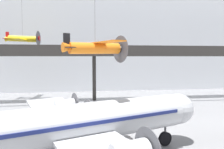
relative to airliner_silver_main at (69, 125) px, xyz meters
name	(u,v)px	position (x,y,z in m)	size (l,w,h in m)	color
hangar_back_wall	(91,44)	(3.29, 38.04, 8.26)	(140.00, 3.00, 23.10)	silver
mezzanine_walkway	(94,55)	(3.29, 24.89, 5.49)	(110.00, 3.20, 10.45)	#2D2B28
airliner_silver_main	(69,125)	(0.00, 0.00, 0.00)	(23.95, 27.95, 9.01)	#B7BABF
suspended_plane_yellow_lowwing	(23,39)	(-10.11, 27.67, 8.45)	(6.57, 8.03, 8.60)	yellow
suspended_plane_orange_highwing	(95,48)	(2.17, 3.35, 5.86)	(6.14, 7.04, 11.14)	orange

